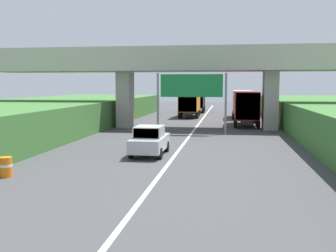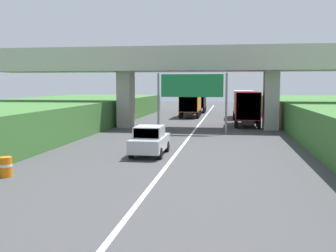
% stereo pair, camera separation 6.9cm
% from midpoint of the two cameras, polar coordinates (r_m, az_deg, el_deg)
% --- Properties ---
extents(lane_centre_stripe, '(0.20, 103.11, 0.01)m').
position_cam_midpoint_polar(lane_centre_stripe, '(30.30, 2.91, -1.87)').
color(lane_centre_stripe, white).
rests_on(lane_centre_stripe, ground).
extents(overpass_bridge, '(40.00, 4.80, 7.60)m').
position_cam_midpoint_polar(overpass_bridge, '(37.91, 4.19, 8.32)').
color(overpass_bridge, '#ADA89E').
rests_on(overpass_bridge, ground).
extents(overhead_highway_sign, '(5.88, 0.18, 5.10)m').
position_cam_midpoint_polar(overhead_highway_sign, '(33.29, 3.52, 5.27)').
color(overhead_highway_sign, slate).
rests_on(overhead_highway_sign, ground).
extents(truck_orange, '(2.44, 7.30, 3.44)m').
position_cam_midpoint_polar(truck_orange, '(51.09, 3.33, 3.45)').
color(truck_orange, black).
rests_on(truck_orange, ground).
extents(truck_red, '(2.44, 7.30, 3.44)m').
position_cam_midpoint_polar(truck_red, '(40.64, 11.30, 2.72)').
color(truck_red, black).
rests_on(truck_red, ground).
extents(truck_black, '(2.44, 7.30, 3.44)m').
position_cam_midpoint_polar(truck_black, '(60.54, 4.33, 3.82)').
color(truck_black, black).
rests_on(truck_black, ground).
extents(truck_blue, '(2.44, 7.30, 3.44)m').
position_cam_midpoint_polar(truck_blue, '(50.16, 10.76, 3.31)').
color(truck_blue, black).
rests_on(truck_blue, ground).
extents(car_silver, '(1.86, 4.10, 1.72)m').
position_cam_midpoint_polar(car_silver, '(23.27, -2.54, -2.10)').
color(car_silver, '#B2B5B7').
rests_on(car_silver, ground).
extents(construction_barrel_3, '(0.57, 0.57, 0.90)m').
position_cam_midpoint_polar(construction_barrel_3, '(19.20, -22.18, -5.44)').
color(construction_barrel_3, orange).
rests_on(construction_barrel_3, ground).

